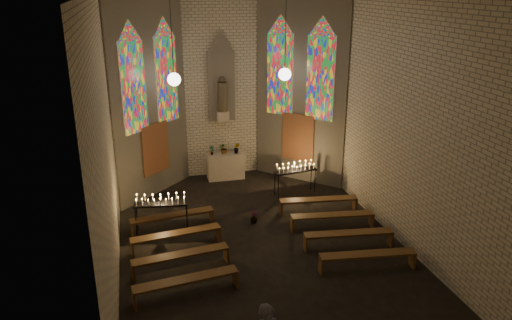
# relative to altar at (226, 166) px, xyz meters

# --- Properties ---
(floor) EXTENTS (12.00, 12.00, 0.00)m
(floor) POSITION_rel_altar_xyz_m (0.00, -5.45, -0.50)
(floor) COLOR black
(floor) RESTS_ON ground
(room) EXTENTS (8.22, 12.43, 7.00)m
(room) POSITION_rel_altar_xyz_m (-0.00, -2.08, 3.22)
(room) COLOR beige
(room) RESTS_ON ground
(altar) EXTENTS (1.40, 0.60, 1.00)m
(altar) POSITION_rel_altar_xyz_m (0.00, 0.00, 0.00)
(altar) COLOR beige
(altar) RESTS_ON ground
(flower_vase_left) EXTENTS (0.23, 0.18, 0.38)m
(flower_vase_left) POSITION_rel_altar_xyz_m (-0.52, -0.02, 0.69)
(flower_vase_left) COLOR #4C723F
(flower_vase_left) RESTS_ON altar
(flower_vase_center) EXTENTS (0.46, 0.42, 0.44)m
(flower_vase_center) POSITION_rel_altar_xyz_m (-0.02, 0.05, 0.72)
(flower_vase_center) COLOR #4C723F
(flower_vase_center) RESTS_ON altar
(flower_vase_right) EXTENTS (0.29, 0.27, 0.43)m
(flower_vase_right) POSITION_rel_altar_xyz_m (0.44, -0.05, 0.71)
(flower_vase_right) COLOR #4C723F
(flower_vase_right) RESTS_ON altar
(aisle_flower_pot) EXTENTS (0.24, 0.24, 0.40)m
(aisle_flower_pot) POSITION_rel_altar_xyz_m (0.14, -3.97, -0.30)
(aisle_flower_pot) COLOR #4C723F
(aisle_flower_pot) RESTS_ON ground
(votive_stand_left) EXTENTS (1.65, 0.61, 1.18)m
(votive_stand_left) POSITION_rel_altar_xyz_m (-2.71, -3.85, 0.52)
(votive_stand_left) COLOR black
(votive_stand_left) RESTS_ON ground
(votive_stand_right) EXTENTS (1.59, 0.59, 1.14)m
(votive_stand_right) POSITION_rel_altar_xyz_m (2.12, -2.12, 0.48)
(votive_stand_right) COLOR black
(votive_stand_right) RESTS_ON ground
(pew_left_0) EXTENTS (2.60, 0.68, 0.49)m
(pew_left_0) POSITION_rel_altar_xyz_m (-2.39, -3.75, -0.10)
(pew_left_0) COLOR #553618
(pew_left_0) RESTS_ON ground
(pew_right_0) EXTENTS (2.60, 0.68, 0.49)m
(pew_right_0) POSITION_rel_altar_xyz_m (2.39, -3.75, -0.10)
(pew_right_0) COLOR #553618
(pew_right_0) RESTS_ON ground
(pew_left_1) EXTENTS (2.60, 0.68, 0.49)m
(pew_left_1) POSITION_rel_altar_xyz_m (-2.39, -4.95, -0.10)
(pew_left_1) COLOR #553618
(pew_left_1) RESTS_ON ground
(pew_right_1) EXTENTS (2.60, 0.68, 0.49)m
(pew_right_1) POSITION_rel_altar_xyz_m (2.39, -4.95, -0.10)
(pew_right_1) COLOR #553618
(pew_right_1) RESTS_ON ground
(pew_left_2) EXTENTS (2.60, 0.68, 0.49)m
(pew_left_2) POSITION_rel_altar_xyz_m (-2.39, -6.15, -0.10)
(pew_left_2) COLOR #553618
(pew_left_2) RESTS_ON ground
(pew_right_2) EXTENTS (2.60, 0.68, 0.49)m
(pew_right_2) POSITION_rel_altar_xyz_m (2.39, -6.15, -0.10)
(pew_right_2) COLOR #553618
(pew_right_2) RESTS_ON ground
(pew_left_3) EXTENTS (2.60, 0.68, 0.49)m
(pew_left_3) POSITION_rel_altar_xyz_m (-2.39, -7.35, -0.10)
(pew_left_3) COLOR #553618
(pew_left_3) RESTS_ON ground
(pew_right_3) EXTENTS (2.60, 0.68, 0.49)m
(pew_right_3) POSITION_rel_altar_xyz_m (2.39, -7.35, -0.10)
(pew_right_3) COLOR #553618
(pew_right_3) RESTS_ON ground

